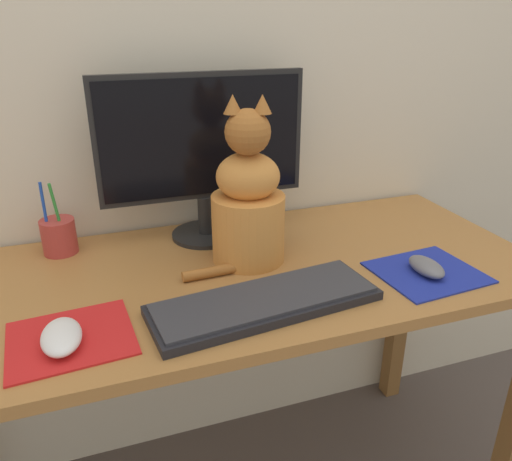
{
  "coord_description": "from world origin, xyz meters",
  "views": [
    {
      "loc": [
        -0.25,
        -0.93,
        1.24
      ],
      "look_at": [
        0.05,
        -0.06,
        0.84
      ],
      "focal_mm": 35.0,
      "sensor_mm": 36.0,
      "label": 1
    }
  ],
  "objects_px": {
    "computer_mouse_right": "(426,267)",
    "pen_cup": "(59,236)",
    "keyboard": "(265,302)",
    "monitor": "(203,149)",
    "cat": "(248,203)",
    "computer_mouse_left": "(61,337)"
  },
  "relations": [
    {
      "from": "keyboard",
      "to": "pen_cup",
      "type": "height_order",
      "value": "pen_cup"
    },
    {
      "from": "keyboard",
      "to": "pen_cup",
      "type": "xyz_separation_m",
      "value": [
        -0.37,
        0.38,
        0.03
      ]
    },
    {
      "from": "pen_cup",
      "to": "cat",
      "type": "bearing_deg",
      "value": -23.64
    },
    {
      "from": "monitor",
      "to": "pen_cup",
      "type": "xyz_separation_m",
      "value": [
        -0.34,
        0.02,
        -0.18
      ]
    },
    {
      "from": "monitor",
      "to": "computer_mouse_left",
      "type": "bearing_deg",
      "value": -132.62
    },
    {
      "from": "computer_mouse_left",
      "to": "monitor",
      "type": "bearing_deg",
      "value": 47.38
    },
    {
      "from": "computer_mouse_right",
      "to": "cat",
      "type": "distance_m",
      "value": 0.41
    },
    {
      "from": "computer_mouse_right",
      "to": "cat",
      "type": "relative_size",
      "value": 0.27
    },
    {
      "from": "computer_mouse_left",
      "to": "pen_cup",
      "type": "height_order",
      "value": "pen_cup"
    },
    {
      "from": "computer_mouse_right",
      "to": "pen_cup",
      "type": "height_order",
      "value": "pen_cup"
    },
    {
      "from": "monitor",
      "to": "cat",
      "type": "distance_m",
      "value": 0.19
    },
    {
      "from": "keyboard",
      "to": "cat",
      "type": "xyz_separation_m",
      "value": [
        0.03,
        0.2,
        0.13
      ]
    },
    {
      "from": "computer_mouse_left",
      "to": "cat",
      "type": "height_order",
      "value": "cat"
    },
    {
      "from": "monitor",
      "to": "pen_cup",
      "type": "relative_size",
      "value": 2.84
    },
    {
      "from": "computer_mouse_left",
      "to": "computer_mouse_right",
      "type": "bearing_deg",
      "value": 1.17
    },
    {
      "from": "monitor",
      "to": "keyboard",
      "type": "relative_size",
      "value": 1.08
    },
    {
      "from": "keyboard",
      "to": "cat",
      "type": "distance_m",
      "value": 0.24
    },
    {
      "from": "computer_mouse_left",
      "to": "computer_mouse_right",
      "type": "height_order",
      "value": "computer_mouse_left"
    },
    {
      "from": "cat",
      "to": "monitor",
      "type": "bearing_deg",
      "value": 127.91
    },
    {
      "from": "computer_mouse_left",
      "to": "keyboard",
      "type": "bearing_deg",
      "value": 1.01
    },
    {
      "from": "cat",
      "to": "pen_cup",
      "type": "height_order",
      "value": "cat"
    },
    {
      "from": "keyboard",
      "to": "cat",
      "type": "relative_size",
      "value": 1.23
    }
  ]
}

